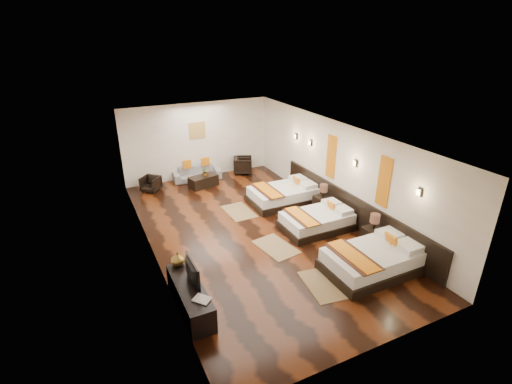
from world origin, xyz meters
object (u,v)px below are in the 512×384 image
bed_far (284,195)px  tv_console (190,297)px  nightstand_a (373,235)px  nightstand_b (322,202)px  sofa (197,173)px  armchair_left (151,184)px  bed_near (373,260)px  coffee_table (203,181)px  figurine (178,259)px  book (198,303)px  armchair_right (243,165)px  table_plant (205,172)px  bed_mid (317,220)px  tv (189,272)px

bed_far → tv_console: 5.51m
bed_far → nightstand_a: size_ratio=2.33×
nightstand_b → sofa: bearing=121.8°
nightstand_b → armchair_left: 5.92m
bed_near → coffee_table: (-1.90, 6.61, -0.09)m
bed_far → nightstand_a: 3.41m
armchair_left → coffee_table: 1.82m
tv_console → nightstand_a: bearing=2.9°
bed_far → bed_near: bearing=-90.0°
tv_console → figurine: (0.00, 0.80, 0.43)m
bed_far → book: 5.92m
book → armchair_right: armchair_right is taller
tv_console → table_plant: 6.48m
bed_mid → book: 4.77m
book → armchair_right: 8.33m
bed_mid → nightstand_b: nightstand_b is taller
book → figurine: 1.41m
bed_mid → table_plant: size_ratio=6.65×
bed_near → book: (-4.20, -0.00, 0.28)m
bed_mid → book: bearing=-151.9°
book → bed_mid: bearing=28.1°
bed_near → sofa: (-1.90, 7.35, -0.03)m
tv → book: size_ratio=2.53×
bed_far → armchair_right: bearing=91.4°
nightstand_a → tv: bearing=-178.6°
nightstand_b → tv_console: 5.53m
nightstand_b → tv_console: (-4.95, -2.48, -0.04)m
coffee_table → figurine: bearing=-113.8°
tv → coffee_table: (2.24, 5.88, -0.58)m
bed_mid → sofa: (-1.90, 5.11, -0.00)m
nightstand_a → bed_mid: bearing=118.3°
bed_near → bed_far: 4.17m
armchair_right → table_plant: bearing=133.9°
book → sofa: 7.71m
bed_near → coffee_table: size_ratio=2.22×
tv_console → figurine: figurine is taller
nightstand_b → sofa: 5.03m
bed_far → table_plant: bearing=126.5°
bed_mid → sofa: bed_mid is taller
nightstand_a → coffee_table: nightstand_a is taller
bed_near → tv: 4.24m
sofa → table_plant: 0.80m
nightstand_a → table_plant: nightstand_a is taller
nightstand_a → nightstand_b: (-0.00, 2.23, -0.01)m
bed_near → bed_mid: bearing=90.1°
tv_console → bed_near: bearing=-8.1°
bed_near → coffee_table: bearing=106.1°
nightstand_b → table_plant: size_ratio=3.06×
tv_console → coffee_table: size_ratio=1.80×
tv → bed_far: bearing=-50.4°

